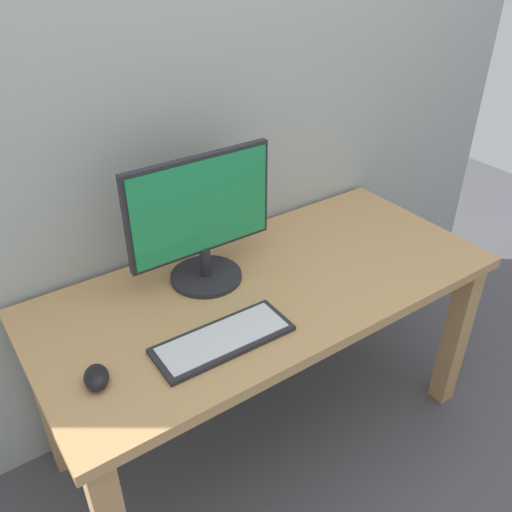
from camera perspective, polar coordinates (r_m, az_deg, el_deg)
The scene contains 6 objects.
ground_plane at distance 2.24m, azimuth 1.00°, elevation -17.58°, with size 6.00×6.00×0.00m, color #4C4C51.
wall_back at distance 1.77m, azimuth -6.60°, elevation 25.31°, with size 3.11×0.04×3.00m, color #9EA8A3.
desk at distance 1.82m, azimuth 1.18°, elevation -5.65°, with size 1.52×0.70×0.70m.
monitor at distance 1.68m, azimuth -5.80°, elevation 3.94°, with size 0.49×0.23×0.43m.
keyboard_primary at distance 1.53m, azimuth -3.52°, elevation -8.78°, with size 0.40×0.16×0.02m.
mouse at distance 1.46m, azimuth -16.57°, elevation -12.22°, with size 0.06×0.09×0.04m, color black.
Camera 1 is at (-0.85, -1.15, 1.72)m, focal length 37.71 mm.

